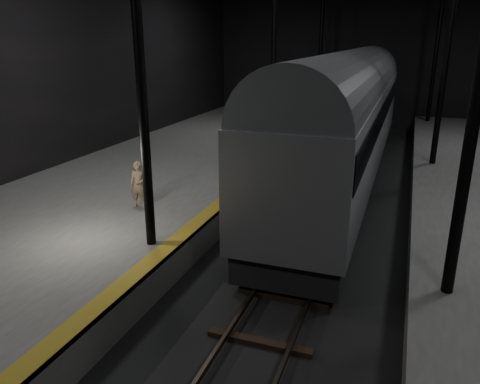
% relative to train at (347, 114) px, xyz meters
% --- Properties ---
extents(ground, '(44.00, 44.00, 0.00)m').
position_rel_train_xyz_m(ground, '(0.00, -6.46, -3.24)').
color(ground, black).
rests_on(ground, ground).
extents(platform_left, '(9.00, 43.80, 1.00)m').
position_rel_train_xyz_m(platform_left, '(-7.50, -6.46, -2.74)').
color(platform_left, '#4E4E4C').
rests_on(platform_left, ground).
extents(tactile_strip, '(0.50, 43.80, 0.01)m').
position_rel_train_xyz_m(tactile_strip, '(-3.25, -6.46, -2.23)').
color(tactile_strip, olive).
rests_on(tactile_strip, platform_left).
extents(track, '(2.40, 43.00, 0.24)m').
position_rel_train_xyz_m(track, '(0.00, -6.46, -3.17)').
color(track, '#3F3328').
rests_on(track, ground).
extents(train, '(3.25, 21.72, 5.81)m').
position_rel_train_xyz_m(train, '(0.00, 0.00, 0.00)').
color(train, '#9C9FA3').
rests_on(train, ground).
extents(woman, '(0.65, 0.51, 1.57)m').
position_rel_train_xyz_m(woman, '(-5.67, -8.00, -1.45)').
color(woman, '#907C58').
rests_on(woman, platform_left).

